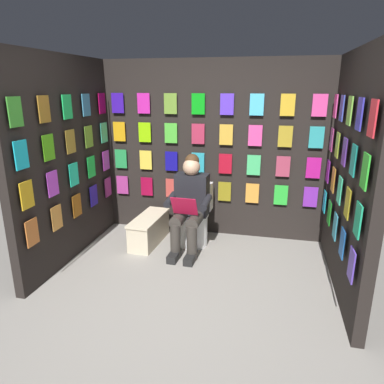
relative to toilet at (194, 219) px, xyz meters
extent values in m
plane|color=gray|center=(-0.16, 1.64, -0.33)|extent=(30.00, 30.00, 0.00)
cube|color=black|center=(-0.16, -0.41, 0.83)|extent=(3.03, 0.10, 2.31)
cube|color=#A73484|center=(1.12, -0.33, 0.29)|extent=(0.17, 0.01, 0.26)
cube|color=maroon|center=(0.75, -0.33, 0.29)|extent=(0.17, 0.01, 0.26)
cube|color=#BC3F39|center=(0.39, -0.33, 0.29)|extent=(0.17, 0.01, 0.26)
cube|color=#A4402E|center=(0.02, -0.33, 0.29)|extent=(0.17, 0.01, 0.26)
cube|color=olive|center=(-0.34, -0.33, 0.29)|extent=(0.17, 0.01, 0.26)
cube|color=orange|center=(-0.71, -0.33, 0.29)|extent=(0.17, 0.01, 0.26)
cube|color=green|center=(-1.07, -0.33, 0.29)|extent=(0.17, 0.01, 0.26)
cube|color=purple|center=(-1.44, -0.33, 0.29)|extent=(0.17, 0.01, 0.26)
cube|color=#249146|center=(1.12, -0.33, 0.67)|extent=(0.17, 0.01, 0.26)
cube|color=yellow|center=(0.75, -0.33, 0.67)|extent=(0.17, 0.01, 0.26)
cube|color=#140F8D|center=(0.39, -0.33, 0.67)|extent=(0.17, 0.01, 0.26)
cube|color=#2BA3B8|center=(0.02, -0.33, 0.67)|extent=(0.17, 0.01, 0.26)
cube|color=#B71024|center=(-0.34, -0.33, 0.67)|extent=(0.17, 0.01, 0.26)
cube|color=#44C66F|center=(-0.71, -0.33, 0.67)|extent=(0.17, 0.01, 0.26)
cube|color=#AD3B57|center=(-1.07, -0.33, 0.67)|extent=(0.17, 0.01, 0.26)
cube|color=#BB1983|center=(-1.44, -0.33, 0.67)|extent=(0.17, 0.01, 0.26)
cube|color=orange|center=(1.12, -0.33, 1.05)|extent=(0.17, 0.01, 0.26)
cube|color=#88D80C|center=(0.75, -0.33, 1.05)|extent=(0.17, 0.01, 0.26)
cube|color=green|center=(0.39, -0.33, 1.05)|extent=(0.17, 0.01, 0.26)
cube|color=#B22B49|center=(0.02, -0.33, 1.05)|extent=(0.17, 0.01, 0.26)
cube|color=gold|center=(-0.34, -0.33, 1.05)|extent=(0.17, 0.01, 0.26)
cube|color=#EF4497|center=(-0.71, -0.33, 1.05)|extent=(0.17, 0.01, 0.26)
cube|color=#B49527|center=(-1.07, -0.33, 1.05)|extent=(0.17, 0.01, 0.26)
cube|color=teal|center=(-1.44, -0.33, 1.05)|extent=(0.17, 0.01, 0.26)
cube|color=#3514A6|center=(1.12, -0.33, 1.43)|extent=(0.17, 0.01, 0.26)
cube|color=#D023A1|center=(0.75, -0.33, 1.43)|extent=(0.17, 0.01, 0.26)
cube|color=olive|center=(0.39, -0.33, 1.43)|extent=(0.17, 0.01, 0.26)
cube|color=#0CA416|center=(0.02, -0.33, 1.43)|extent=(0.17, 0.01, 0.26)
cube|color=#5834D8|center=(-0.34, -0.33, 1.43)|extent=(0.17, 0.01, 0.26)
cube|color=#4AC6F2|center=(-0.71, -0.33, 1.43)|extent=(0.17, 0.01, 0.26)
cube|color=gold|center=(-1.07, -0.33, 1.43)|extent=(0.17, 0.01, 0.26)
cube|color=#EA4295|center=(-1.44, -0.33, 1.43)|extent=(0.17, 0.01, 0.26)
cube|color=black|center=(-1.68, 0.64, 0.83)|extent=(0.10, 2.00, 2.31)
cube|color=#20CEE2|center=(-1.59, -0.18, 0.29)|extent=(0.01, 0.17, 0.26)
cube|color=green|center=(-1.59, 0.23, 0.29)|extent=(0.01, 0.17, 0.26)
cube|color=#40ADCD|center=(-1.59, 0.64, 0.29)|extent=(0.01, 0.17, 0.26)
cube|color=blue|center=(-1.59, 1.05, 0.29)|extent=(0.01, 0.17, 0.26)
cube|color=#5D40C0|center=(-1.59, 1.46, 0.29)|extent=(0.01, 0.17, 0.26)
cube|color=purple|center=(-1.59, -0.18, 0.67)|extent=(0.01, 0.17, 0.26)
cube|color=orange|center=(-1.59, 0.23, 0.67)|extent=(0.01, 0.17, 0.26)
cube|color=#41E9A3|center=(-1.59, 0.64, 0.67)|extent=(0.01, 0.17, 0.26)
cube|color=gold|center=(-1.59, 1.05, 0.67)|extent=(0.01, 0.17, 0.26)
cube|color=#1FB079|center=(-1.59, 1.46, 0.67)|extent=(0.01, 0.17, 0.26)
cube|color=#C8408B|center=(-1.59, -0.18, 1.05)|extent=(0.01, 0.17, 0.26)
cube|color=#A0B933|center=(-1.59, 0.23, 1.05)|extent=(0.01, 0.17, 0.26)
cube|color=#6438AA|center=(-1.59, 0.64, 1.05)|extent=(0.01, 0.17, 0.26)
cube|color=teal|center=(-1.59, 1.05, 1.05)|extent=(0.01, 0.17, 0.26)
cube|color=green|center=(-1.59, 1.46, 1.05)|extent=(0.01, 0.17, 0.26)
cube|color=#EF489E|center=(-1.59, -0.18, 1.43)|extent=(0.01, 0.17, 0.26)
cube|color=#3949AF|center=(-1.59, 0.23, 1.43)|extent=(0.01, 0.17, 0.26)
cube|color=#74BD42|center=(-1.59, 0.64, 1.43)|extent=(0.01, 0.17, 0.26)
cube|color=#3833B4|center=(-1.59, 1.05, 1.43)|extent=(0.01, 0.17, 0.26)
cube|color=red|center=(-1.59, 1.46, 1.43)|extent=(0.01, 0.17, 0.26)
cube|color=black|center=(1.36, 0.64, 0.83)|extent=(0.10, 2.00, 2.31)
cube|color=orange|center=(1.27, 1.46, 0.29)|extent=(0.01, 0.17, 0.26)
cube|color=#ED9D41|center=(1.27, 1.05, 0.29)|extent=(0.01, 0.17, 0.26)
cube|color=#A96119|center=(1.27, 0.64, 0.29)|extent=(0.01, 0.17, 0.26)
cube|color=#2E20AA|center=(1.27, 0.23, 0.29)|extent=(0.01, 0.17, 0.26)
cube|color=#8F3174|center=(1.27, -0.18, 0.29)|extent=(0.01, 0.17, 0.26)
cube|color=gold|center=(1.27, 1.46, 0.67)|extent=(0.01, 0.17, 0.26)
cube|color=#CE48EA|center=(1.27, 1.05, 0.67)|extent=(0.01, 0.17, 0.26)
cube|color=#22EDB7|center=(1.27, 0.64, 0.67)|extent=(0.01, 0.17, 0.26)
cube|color=#20DC4D|center=(1.27, 0.23, 0.67)|extent=(0.01, 0.17, 0.26)
cube|color=#D73CD7|center=(1.27, -0.18, 0.67)|extent=(0.01, 0.17, 0.26)
cube|color=#19C1D8|center=(1.27, 1.46, 1.05)|extent=(0.01, 0.17, 0.26)
cube|color=#51B819|center=(1.27, 1.05, 1.05)|extent=(0.01, 0.17, 0.26)
cube|color=#AA842E|center=(1.27, 0.64, 1.05)|extent=(0.01, 0.17, 0.26)
cube|color=#70A931|center=(1.27, 0.23, 1.05)|extent=(0.01, 0.17, 0.26)
cube|color=#41C99B|center=(1.27, -0.18, 1.05)|extent=(0.01, 0.17, 0.26)
cube|color=green|center=(1.27, 1.46, 1.43)|extent=(0.01, 0.17, 0.26)
cube|color=#9F6D22|center=(1.27, 1.05, 1.43)|extent=(0.01, 0.17, 0.26)
cube|color=#1DCB5A|center=(1.27, 0.64, 1.43)|extent=(0.01, 0.17, 0.26)
cube|color=teal|center=(1.27, 0.23, 1.43)|extent=(0.01, 0.17, 0.26)
cube|color=maroon|center=(1.27, -0.18, 1.43)|extent=(0.01, 0.17, 0.26)
cylinder|color=white|center=(0.00, 0.08, -0.13)|extent=(0.38, 0.38, 0.40)
cylinder|color=white|center=(0.00, 0.08, 0.09)|extent=(0.41, 0.41, 0.02)
cube|color=white|center=(-0.01, -0.18, 0.25)|extent=(0.39, 0.20, 0.36)
cylinder|color=white|center=(0.00, -0.09, 0.25)|extent=(0.39, 0.08, 0.39)
cube|color=black|center=(0.00, 0.11, 0.36)|extent=(0.41, 0.24, 0.52)
sphere|color=tan|center=(0.00, 0.14, 0.71)|extent=(0.21, 0.21, 0.21)
sphere|color=#472D19|center=(0.00, 0.11, 0.78)|extent=(0.17, 0.17, 0.17)
cylinder|color=#38332D|center=(-0.09, 0.31, 0.11)|extent=(0.17, 0.41, 0.15)
cylinder|color=#38332D|center=(0.11, 0.30, 0.11)|extent=(0.17, 0.41, 0.15)
cylinder|color=#38332D|center=(-0.08, 0.49, -0.11)|extent=(0.12, 0.12, 0.42)
cylinder|color=#38332D|center=(0.12, 0.48, -0.11)|extent=(0.12, 0.12, 0.42)
cube|color=black|center=(-0.08, 0.55, -0.28)|extent=(0.12, 0.26, 0.09)
cube|color=black|center=(0.12, 0.54, -0.28)|extent=(0.12, 0.26, 0.09)
cylinder|color=black|center=(-0.21, 0.30, 0.33)|extent=(0.10, 0.31, 0.13)
cylinder|color=black|center=(0.23, 0.28, 0.33)|extent=(0.10, 0.31, 0.13)
cube|color=red|center=(0.02, 0.45, 0.32)|extent=(0.31, 0.14, 0.23)
cube|color=beige|center=(0.57, 0.15, -0.16)|extent=(0.32, 0.76, 0.33)
cube|color=beige|center=(0.57, 0.15, 0.02)|extent=(0.34, 0.79, 0.03)
camera|label=1|loc=(-0.92, 4.16, 1.64)|focal=32.95mm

